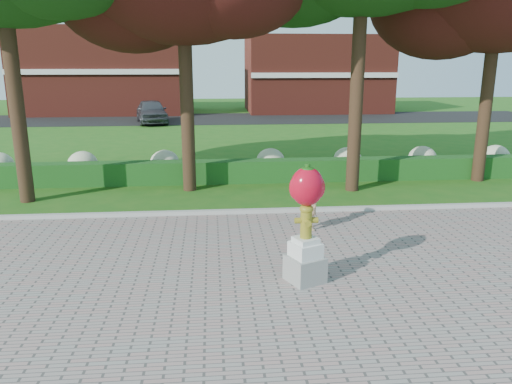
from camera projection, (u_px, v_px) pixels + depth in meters
ground at (268, 253)px, 11.39m from camera, size 100.00×100.00×0.00m
walkway at (297, 349)px, 7.53m from camera, size 40.00×14.00×0.04m
curb at (256, 212)px, 14.26m from camera, size 40.00×0.18×0.15m
lawn_hedge at (246, 171)px, 18.03m from camera, size 24.00×0.70×0.80m
hydrangea_row at (259, 161)px, 19.01m from camera, size 20.10×1.10×0.99m
street at (227, 119)px, 38.37m from camera, size 50.00×8.00×0.02m
building_left at (107, 71)px, 42.42m from camera, size 14.00×8.00×7.00m
building_right at (315, 74)px, 44.03m from camera, size 12.00×8.00×6.40m
hydrant_sculpture at (306, 221)px, 9.52m from camera, size 0.84×0.84×2.35m
woman at (312, 201)px, 12.73m from camera, size 0.36×0.55×1.49m
parked_car at (152, 111)px, 35.34m from camera, size 2.91×5.16×1.66m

